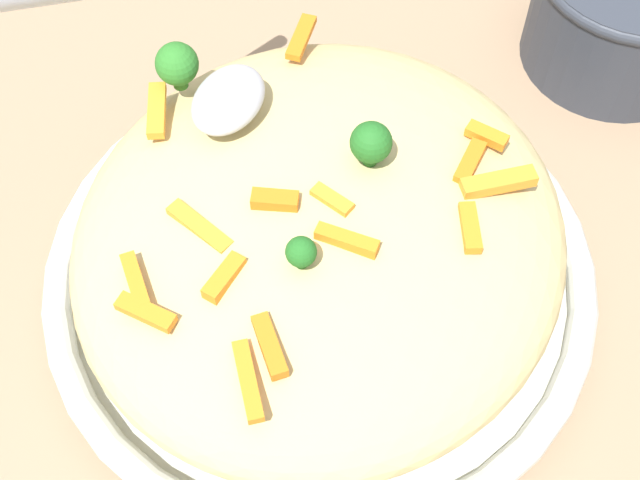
% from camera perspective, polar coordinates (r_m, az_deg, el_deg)
% --- Properties ---
extents(ground_plane, '(2.40, 2.40, 0.00)m').
position_cam_1_polar(ground_plane, '(0.58, 0.00, -3.51)').
color(ground_plane, '#9E7F60').
extents(serving_bowl, '(0.35, 0.35, 0.04)m').
position_cam_1_polar(serving_bowl, '(0.57, 0.00, -2.41)').
color(serving_bowl, silver).
rests_on(serving_bowl, ground_plane).
extents(pasta_mound, '(0.31, 0.29, 0.08)m').
position_cam_1_polar(pasta_mound, '(0.52, 0.00, 0.31)').
color(pasta_mound, '#D1BA7A').
rests_on(pasta_mound, serving_bowl).
extents(carrot_piece_0, '(0.01, 0.03, 0.01)m').
position_cam_1_polar(carrot_piece_0, '(0.47, -11.17, -4.58)').
color(carrot_piece_0, orange).
rests_on(carrot_piece_0, pasta_mound).
extents(carrot_piece_1, '(0.02, 0.03, 0.01)m').
position_cam_1_polar(carrot_piece_1, '(0.49, -2.93, 2.60)').
color(carrot_piece_1, orange).
rests_on(carrot_piece_1, pasta_mound).
extents(carrot_piece_2, '(0.03, 0.01, 0.01)m').
position_cam_1_polar(carrot_piece_2, '(0.52, 9.63, 4.94)').
color(carrot_piece_2, orange).
rests_on(carrot_piece_2, pasta_mound).
extents(carrot_piece_3, '(0.02, 0.03, 0.01)m').
position_cam_1_polar(carrot_piece_3, '(0.49, 0.61, 2.24)').
color(carrot_piece_3, orange).
rests_on(carrot_piece_3, pasta_mound).
extents(carrot_piece_4, '(0.03, 0.02, 0.01)m').
position_cam_1_polar(carrot_piece_4, '(0.49, 9.64, 0.79)').
color(carrot_piece_4, orange).
rests_on(carrot_piece_4, pasta_mound).
extents(carrot_piece_5, '(0.03, 0.04, 0.01)m').
position_cam_1_polar(carrot_piece_5, '(0.51, 11.43, 3.67)').
color(carrot_piece_5, orange).
rests_on(carrot_piece_5, pasta_mound).
extents(carrot_piece_6, '(0.03, 0.03, 0.01)m').
position_cam_1_polar(carrot_piece_6, '(0.45, -3.27, -6.83)').
color(carrot_piece_6, orange).
rests_on(carrot_piece_6, pasta_mound).
extents(carrot_piece_7, '(0.04, 0.03, 0.01)m').
position_cam_1_polar(carrot_piece_7, '(0.55, -10.48, 8.22)').
color(carrot_piece_7, orange).
rests_on(carrot_piece_7, pasta_mound).
extents(carrot_piece_8, '(0.03, 0.03, 0.01)m').
position_cam_1_polar(carrot_piece_8, '(0.48, -11.82, -2.57)').
color(carrot_piece_8, orange).
rests_on(carrot_piece_8, pasta_mound).
extents(carrot_piece_9, '(0.01, 0.03, 0.01)m').
position_cam_1_polar(carrot_piece_9, '(0.53, 10.70, 6.65)').
color(carrot_piece_9, orange).
rests_on(carrot_piece_9, pasta_mound).
extents(carrot_piece_10, '(0.01, 0.04, 0.01)m').
position_cam_1_polar(carrot_piece_10, '(0.47, 1.74, -0.02)').
color(carrot_piece_10, orange).
rests_on(carrot_piece_10, pasta_mound).
extents(carrot_piece_11, '(0.04, 0.01, 0.01)m').
position_cam_1_polar(carrot_piece_11, '(0.58, -1.22, 12.94)').
color(carrot_piece_11, orange).
rests_on(carrot_piece_11, pasta_mound).
extents(carrot_piece_12, '(0.03, 0.01, 0.01)m').
position_cam_1_polar(carrot_piece_12, '(0.47, -6.20, -2.42)').
color(carrot_piece_12, orange).
rests_on(carrot_piece_12, pasta_mound).
extents(carrot_piece_13, '(0.04, 0.03, 0.01)m').
position_cam_1_polar(carrot_piece_13, '(0.44, -4.67, -9.04)').
color(carrot_piece_13, orange).
rests_on(carrot_piece_13, pasta_mound).
extents(carrot_piece_14, '(0.02, 0.04, 0.01)m').
position_cam_1_polar(carrot_piece_14, '(0.49, -7.76, 0.82)').
color(carrot_piece_14, orange).
rests_on(carrot_piece_14, pasta_mound).
extents(broccoli_floret_0, '(0.02, 0.02, 0.03)m').
position_cam_1_polar(broccoli_floret_0, '(0.50, 3.31, 6.24)').
color(broccoli_floret_0, '#205B1C').
rests_on(broccoli_floret_0, pasta_mound).
extents(broccoli_floret_1, '(0.03, 0.03, 0.03)m').
position_cam_1_polar(broccoli_floret_1, '(0.55, -9.20, 11.10)').
color(broccoli_floret_1, '#296820').
rests_on(broccoli_floret_1, pasta_mound).
extents(broccoli_floret_2, '(0.02, 0.02, 0.02)m').
position_cam_1_polar(broccoli_floret_2, '(0.46, -1.23, -0.80)').
color(broccoli_floret_2, '#205B1C').
rests_on(broccoli_floret_2, pasta_mound).
extents(serving_spoon, '(0.16, 0.13, 0.09)m').
position_cam_1_polar(serving_spoon, '(0.53, -8.47, 11.74)').
color(serving_spoon, '#B7B7BC').
rests_on(serving_spoon, pasta_mound).
extents(companion_bowl, '(0.15, 0.15, 0.09)m').
position_cam_1_polar(companion_bowl, '(0.72, 19.12, 13.90)').
color(companion_bowl, '#333842').
rests_on(companion_bowl, ground_plane).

